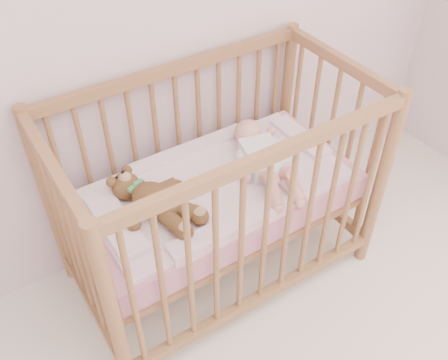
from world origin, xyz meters
TOP-DOWN VIEW (x-y plane):
  - crib at (0.30, 1.60)m, footprint 1.36×0.76m
  - mattress at (0.30, 1.60)m, footprint 1.22×0.62m
  - blanket at (0.30, 1.60)m, footprint 1.10×0.58m
  - baby at (0.53, 1.58)m, footprint 0.42×0.64m
  - teddy_bear at (-0.00, 1.58)m, footprint 0.49×0.57m

SIDE VIEW (x-z plane):
  - mattress at x=0.30m, z-range 0.42..0.55m
  - crib at x=0.30m, z-range 0.00..1.00m
  - blanket at x=0.30m, z-range 0.53..0.59m
  - baby at x=0.53m, z-range 0.56..0.71m
  - teddy_bear at x=0.00m, z-range 0.58..0.71m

